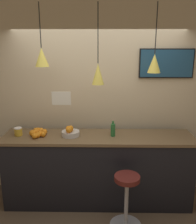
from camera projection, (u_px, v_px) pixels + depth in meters
name	position (u px, v px, depth m)	size (l,w,h in m)	color
back_wall	(98.00, 101.00, 3.82)	(8.00, 0.06, 2.90)	beige
service_counter	(98.00, 169.00, 3.66)	(2.70, 0.62, 1.04)	black
bar_stool	(127.00, 196.00, 3.14)	(0.42, 0.42, 0.73)	#B7B7BC
fruit_bowl	(70.00, 132.00, 3.51)	(0.25, 0.25, 0.15)	beige
orange_pile	(38.00, 133.00, 3.53)	(0.24, 0.32, 0.09)	orange
juice_bottle	(113.00, 130.00, 3.49)	(0.07, 0.07, 0.22)	#286B33
spread_jar	(18.00, 132.00, 3.52)	(0.11, 0.11, 0.12)	gold
pendant_lamp_left	(42.00, 57.00, 3.24)	(0.18, 0.18, 0.79)	black
pendant_lamp_middle	(98.00, 74.00, 3.28)	(0.16, 0.16, 1.03)	black
pendant_lamp_right	(154.00, 63.00, 3.23)	(0.17, 0.17, 0.87)	black
mounted_tv	(166.00, 63.00, 3.60)	(0.79, 0.04, 0.42)	black
hanging_menu_board	(61.00, 98.00, 3.15)	(0.24, 0.01, 0.17)	white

